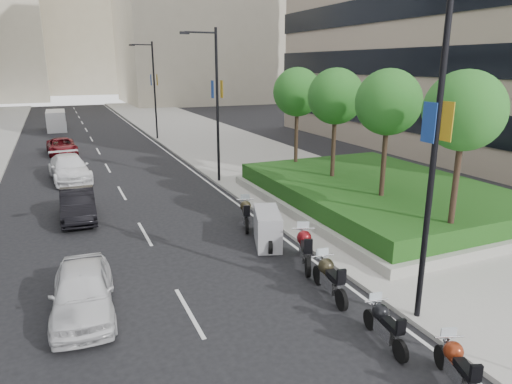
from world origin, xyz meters
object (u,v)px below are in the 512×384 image
motorcycle_3 (329,278)px  car_c (69,168)px  car_a (83,291)px  car_d (62,146)px  lamp_post_0 (431,144)px  motorcycle_1 (457,367)px  lamp_post_2 (153,86)px  motorcycle_6 (246,214)px  motorcycle_2 (384,325)px  motorcycle_5 (267,228)px  delivery_van (56,121)px  car_b (78,205)px  lamp_post_1 (215,99)px  motorcycle_4 (305,248)px

motorcycle_3 → car_c: bearing=27.1°
car_a → car_d: 26.69m
motorcycle_3 → car_a: (-7.06, 1.93, 0.10)m
motorcycle_3 → car_d: car_d is taller
lamp_post_0 → motorcycle_1: (-1.07, -2.54, -4.52)m
lamp_post_2 → motorcycle_6: bearing=-92.9°
motorcycle_2 → motorcycle_6: size_ratio=0.93×
motorcycle_6 → motorcycle_2: bearing=-161.3°
lamp_post_2 → motorcycle_2: bearing=-92.3°
car_d → motorcycle_5: bearing=-77.2°
motorcycle_5 → car_c: 16.06m
motorcycle_3 → car_c: (-6.79, 19.13, 0.15)m
lamp_post_0 → delivery_van: bearing=100.6°
motorcycle_3 → motorcycle_1: bearing=-168.8°
motorcycle_2 → car_b: bearing=33.8°
lamp_post_2 → motorcycle_6: size_ratio=4.10×
lamp_post_0 → car_c: lamp_post_0 is taller
lamp_post_2 → car_b: 23.67m
lamp_post_1 → motorcycle_5: lamp_post_1 is taller
car_c → car_b: bearing=-94.5°
lamp_post_0 → car_b: (-8.09, 13.19, -4.36)m
motorcycle_4 → motorcycle_3: bearing=-168.3°
lamp_post_2 → lamp_post_0: bearing=-90.0°
car_a → motorcycle_1: bearing=-37.8°
motorcycle_4 → car_b: size_ratio=0.55×
car_d → motorcycle_3: bearing=-79.7°
motorcycle_5 → car_b: size_ratio=0.58×
motorcycle_2 → lamp_post_1: bearing=3.2°
motorcycle_4 → delivery_van: delivery_van is taller
lamp_post_0 → delivery_van: size_ratio=1.78×
lamp_post_0 → car_d: bearing=105.2°
lamp_post_0 → motorcycle_6: (-1.32, 9.10, -4.46)m
motorcycle_6 → car_a: size_ratio=0.52×
car_d → car_c: bearing=-92.1°
lamp_post_2 → motorcycle_4: lamp_post_2 is taller
motorcycle_4 → delivery_van: (-7.63, 41.29, 0.33)m
motorcycle_3 → motorcycle_6: (0.05, 6.90, -0.01)m
motorcycle_1 → delivery_van: 48.90m
lamp_post_2 → motorcycle_3: (-1.37, -32.80, -4.45)m
lamp_post_2 → motorcycle_5: lamp_post_2 is taller
motorcycle_1 → car_d: size_ratio=0.43×
lamp_post_2 → motorcycle_5: bearing=-92.7°
lamp_post_0 → delivery_van: (-8.57, 45.78, -4.08)m
delivery_van → lamp_post_0: bearing=-78.5°
lamp_post_1 → motorcycle_4: (-0.94, -12.50, -4.41)m
lamp_post_0 → lamp_post_2: bearing=90.0°
motorcycle_3 → motorcycle_2: bearing=-173.9°
motorcycle_3 → motorcycle_4: 2.33m
car_c → car_a: bearing=-95.9°
motorcycle_5 → car_a: (-7.09, -2.66, 0.02)m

